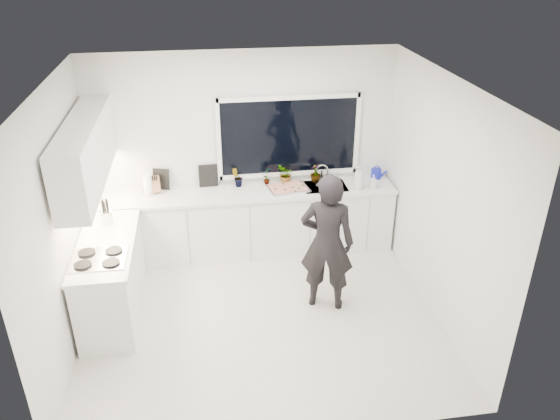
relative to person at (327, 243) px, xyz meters
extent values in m
cube|color=beige|center=(-0.78, -0.11, -0.85)|extent=(4.00, 3.50, 0.02)
cube|color=white|center=(-0.78, 1.65, 0.51)|extent=(4.00, 0.02, 2.70)
cube|color=white|center=(-2.79, -0.11, 0.51)|extent=(0.02, 3.50, 2.70)
cube|color=white|center=(1.23, -0.11, 0.51)|extent=(0.02, 3.50, 2.70)
cube|color=white|center=(-0.78, -0.11, 1.87)|extent=(4.00, 3.50, 0.02)
cube|color=black|center=(-0.18, 1.61, 0.71)|extent=(1.80, 0.02, 1.00)
cube|color=white|center=(-0.78, 1.34, -0.40)|extent=(3.92, 0.58, 0.88)
cube|color=white|center=(-2.45, 0.24, -0.40)|extent=(0.58, 1.60, 0.88)
cube|color=silver|center=(-0.78, 1.33, 0.06)|extent=(3.94, 0.62, 0.04)
cube|color=silver|center=(-2.45, 0.24, 0.06)|extent=(0.62, 1.60, 0.04)
cube|color=white|center=(-2.57, 0.59, 1.01)|extent=(0.34, 2.10, 0.70)
cube|color=silver|center=(0.27, 1.34, 0.03)|extent=(0.58, 0.42, 0.14)
cylinder|color=silver|center=(0.27, 1.54, 0.19)|extent=(0.03, 0.03, 0.22)
cube|color=black|center=(-2.47, -0.11, 0.09)|extent=(0.56, 0.48, 0.03)
imported|color=black|center=(0.00, 0.00, 0.00)|extent=(0.71, 0.57, 1.68)
cube|color=silver|center=(-0.24, 1.31, 0.09)|extent=(0.57, 0.47, 0.03)
cube|color=red|center=(-0.24, 1.31, 0.11)|extent=(0.52, 0.41, 0.01)
cylinder|color=#121AAB|center=(1.03, 1.50, 0.14)|extent=(0.16, 0.16, 0.13)
cylinder|color=white|center=(-2.05, 1.44, 0.21)|extent=(0.11, 0.11, 0.26)
cube|color=brown|center=(-1.97, 1.48, 0.19)|extent=(0.15, 0.12, 0.22)
cylinder|color=silver|center=(-2.48, 0.69, 0.16)|extent=(0.14, 0.14, 0.16)
cube|color=black|center=(-1.89, 1.58, 0.22)|extent=(0.22, 0.08, 0.28)
cube|color=black|center=(-1.27, 1.58, 0.23)|extent=(0.25, 0.03, 0.30)
imported|color=#26662D|center=(-0.89, 1.50, 0.21)|extent=(0.18, 0.16, 0.26)
imported|color=#26662D|center=(-0.49, 1.50, 0.21)|extent=(0.16, 0.15, 0.26)
imported|color=#26662D|center=(-0.24, 1.50, 0.21)|extent=(0.27, 0.29, 0.26)
imported|color=#26662D|center=(0.18, 1.50, 0.21)|extent=(0.19, 0.19, 0.26)
imported|color=#D8BF66|center=(0.69, 1.19, 0.24)|extent=(0.16, 0.16, 0.32)
imported|color=#D8BF66|center=(0.89, 1.19, 0.17)|extent=(0.09, 0.09, 0.19)
camera|label=1|loc=(-1.31, -5.17, 3.14)|focal=35.00mm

